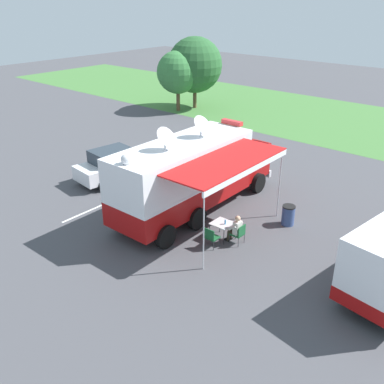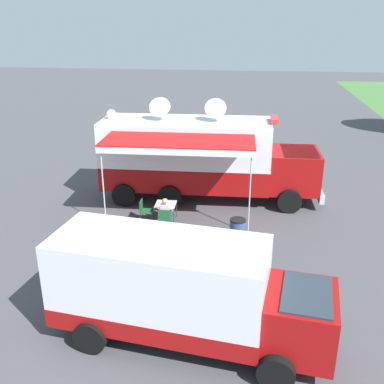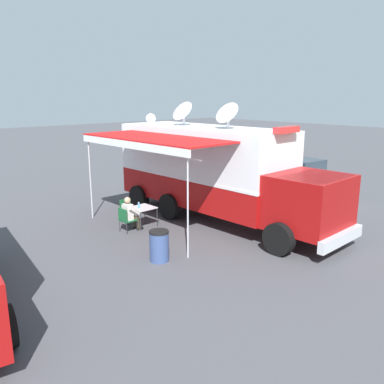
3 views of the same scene
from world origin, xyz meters
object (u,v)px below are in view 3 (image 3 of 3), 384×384
Objects in this scene: command_truck at (216,170)px; folding_table at (143,209)px; car_behind_truck at (299,177)px; water_bottle at (139,205)px; seated_responder at (130,213)px; trash_bin at (159,246)px; folding_chair_at_table at (126,218)px; folding_chair_beside_table at (127,209)px.

folding_table is (2.57, -1.20, -1.27)m from command_truck.
command_truck is 5.79m from car_behind_truck.
water_bottle is at bearing -23.71° from command_truck.
folding_table is 0.23m from water_bottle.
seated_responder is (3.18, -1.10, -1.30)m from command_truck.
command_truck is 4.62m from trash_bin.
car_behind_truck reaches higher than folding_chair_at_table.
folding_chair_at_table and folding_chair_beside_table have the same top height.
folding_table is 0.19× the size of car_behind_truck.
folding_chair_beside_table reaches higher than folding_table.
car_behind_truck is at bearing 166.63° from folding_chair_beside_table.
trash_bin is at bearing 10.12° from car_behind_truck.
folding_chair_at_table is at bearing 53.88° from folding_chair_beside_table.
command_truck is at bearing 142.47° from folding_chair_beside_table.
command_truck is at bearing 160.97° from seated_responder.
command_truck is at bearing -157.52° from trash_bin.
command_truck is 3.60m from seated_responder.
folding_chair_beside_table is 1.09m from seated_responder.
car_behind_truck reaches higher than folding_table.
folding_table is at bearing -172.36° from folding_chair_at_table.
folding_chair_beside_table is at bearing -126.12° from folding_chair_at_table.
seated_responder is (0.45, 0.10, -0.18)m from water_bottle.
folding_chair_at_table is at bearing -6.48° from car_behind_truck.
folding_table is at bearing -179.19° from water_bottle.
folding_chair_beside_table is at bearing -93.92° from water_bottle.
folding_chair_at_table is at bearing 1.24° from seated_responder.
folding_chair_beside_table is 0.20× the size of car_behind_truck.
folding_table is 0.87m from folding_chair_beside_table.
seated_responder is (0.61, 0.10, -0.02)m from folding_table.
command_truck reaches higher than folding_chair_beside_table.
folding_chair_at_table is 0.70× the size of seated_responder.
command_truck is 3.18m from water_bottle.
water_bottle is 0.50m from seated_responder.
command_truck is 42.59× the size of water_bottle.
folding_table is at bearing -7.84° from car_behind_truck.
trash_bin is at bearing 72.61° from seated_responder.
car_behind_truck reaches higher than trash_bin.
folding_chair_at_table is 0.96× the size of trash_bin.
trash_bin reaches higher than folding_table.
folding_chair_at_table is (3.37, -1.09, -1.43)m from command_truck.
folding_chair_beside_table is (-0.06, -0.85, -0.32)m from water_bottle.
command_truck is 10.48× the size of trash_bin.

